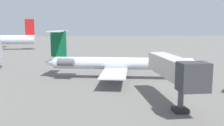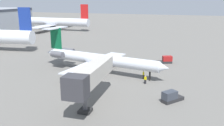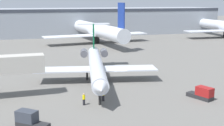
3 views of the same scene
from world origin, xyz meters
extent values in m
cube|color=#66635E|center=(0.00, 0.00, -0.05)|extent=(400.00, 400.00, 0.10)
cylinder|color=silver|center=(-3.70, 1.26, 3.15)|extent=(7.65, 27.42, 2.40)
cone|color=silver|center=(-6.50, -13.00, 3.15)|extent=(2.66, 2.60, 2.28)
cone|color=silver|center=(-0.88, 15.62, 3.15)|extent=(2.51, 2.94, 2.04)
cube|color=silver|center=(2.19, 1.12, 2.25)|extent=(10.82, 6.28, 0.24)
cube|color=silver|center=(-9.20, 3.36, 2.25)|extent=(10.82, 6.28, 0.24)
cylinder|color=#595960|center=(0.43, 11.39, 3.55)|extent=(2.09, 3.43, 1.50)
cylinder|color=#595960|center=(-3.69, 12.20, 3.55)|extent=(2.09, 3.43, 1.50)
cube|color=#0C5933|center=(-1.24, 13.76, 6.96)|extent=(0.85, 3.19, 5.21)
cube|color=silver|center=(-1.24, 13.76, 9.47)|extent=(7.14, 3.67, 0.20)
cylinder|color=black|center=(-5.96, -10.25, 0.98)|extent=(0.36, 0.36, 1.95)
cylinder|color=black|center=(-1.74, 2.92, 0.98)|extent=(0.36, 0.36, 1.95)
cylinder|color=black|center=(-4.88, 3.53, 0.98)|extent=(0.36, 0.36, 1.95)
cube|color=#B7B2A8|center=(-19.84, -3.25, 5.08)|extent=(13.90, 2.87, 2.60)
cube|color=#333338|center=(-26.37, -3.37, 5.08)|extent=(2.46, 3.25, 3.20)
cylinder|color=#4C4C51|center=(-23.30, -3.31, 1.89)|extent=(0.70, 0.70, 3.78)
cube|color=#262626|center=(-23.30, -3.31, 0.25)|extent=(1.80, 1.80, 0.50)
cube|color=black|center=(-5.11, -8.80, 0.42)|extent=(0.38, 0.34, 0.85)
cube|color=yellow|center=(-5.11, -8.80, 1.15)|extent=(0.47, 0.38, 0.60)
sphere|color=tan|center=(-5.11, -8.80, 1.57)|extent=(0.24, 0.24, 0.24)
cube|color=black|center=(-8.12, -9.71, 0.42)|extent=(0.37, 0.40, 0.85)
cube|color=yellow|center=(-8.12, -9.71, 1.15)|extent=(0.42, 0.48, 0.60)
sphere|color=tan|center=(-8.12, -9.71, 1.57)|extent=(0.24, 0.24, 0.24)
cube|color=#262628|center=(-15.26, -15.53, 0.30)|extent=(3.96, 3.65, 0.60)
cube|color=#333842|center=(-15.87, -15.01, 1.25)|extent=(2.74, 2.62, 1.30)
cube|color=#262628|center=(9.08, -11.70, 0.30)|extent=(2.78, 4.23, 0.60)
cube|color=maroon|center=(9.37, -12.44, 1.25)|extent=(2.19, 2.75, 1.30)
cube|color=navy|center=(10.68, 31.07, 10.26)|extent=(0.79, 4.01, 7.00)
cylinder|color=silver|center=(61.14, 51.48, 4.39)|extent=(5.34, 41.35, 3.99)
cube|color=red|center=(60.53, 32.86, 9.89)|extent=(0.43, 4.01, 7.00)
cube|color=silver|center=(61.14, 51.48, 2.80)|extent=(34.82, 7.14, 0.30)
cube|color=black|center=(61.14, 51.48, 1.20)|extent=(1.20, 2.80, 2.40)
camera|label=1|loc=(-51.54, 8.16, 10.63)|focal=39.42mm
camera|label=2|loc=(-54.24, -17.09, 16.61)|focal=39.44mm
camera|label=3|loc=(-15.72, -49.38, 14.37)|focal=48.43mm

